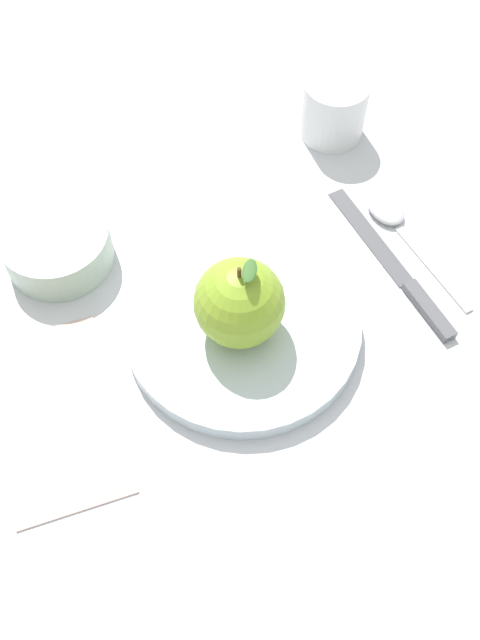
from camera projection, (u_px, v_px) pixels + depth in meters
The scene contains 8 objects.
ground_plane at pixel (246, 309), 0.67m from camera, with size 2.40×2.40×0.00m, color silver.
dinner_plate at pixel (240, 325), 0.65m from camera, with size 0.22×0.22×0.02m.
apple at pixel (237, 303), 0.61m from camera, with size 0.08×0.08×0.09m.
side_bowl at pixel (54, 244), 0.68m from camera, with size 0.11×0.11×0.04m.
cup at pixel (332, 106), 0.77m from camera, with size 0.07×0.07×0.07m.
knife at pixel (397, 273), 0.69m from camera, with size 0.11×0.19×0.01m.
spoon at pixel (393, 221), 0.73m from camera, with size 0.10×0.16×0.01m.
linen_napkin at pixel (55, 414), 0.61m from camera, with size 0.10×0.18×0.00m, color beige.
Camera 1 is at (0.00, -0.36, 0.57)m, focal length 38.55 mm.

